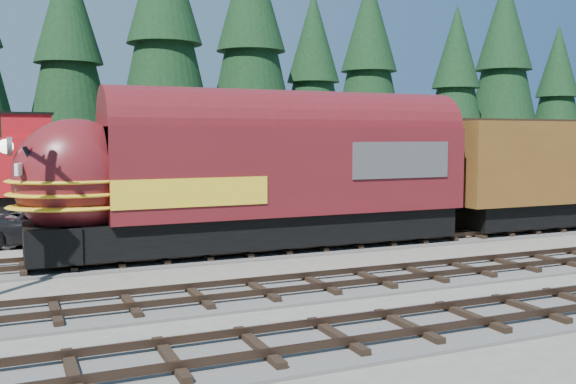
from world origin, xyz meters
name	(u,v)px	position (x,y,z in m)	size (l,w,h in m)	color
ground	(402,264)	(0.00, 0.00, 0.00)	(120.00, 120.00, 0.00)	#6B665B
track_siding	(535,230)	(10.00, 4.00, 0.06)	(68.00, 3.20, 0.33)	#4C4947
track_spur	(57,217)	(-10.00, 18.00, 0.06)	(32.00, 3.20, 0.33)	#4C4947
depot	(282,165)	(0.00, 10.50, 2.96)	(12.80, 7.00, 5.30)	gold
conifer_backdrop	(239,51)	(2.88, 24.92, 10.39)	(78.65, 21.57, 17.04)	black
locomotive	(246,182)	(-4.23, 4.00, 2.70)	(17.10, 3.40, 4.65)	black
caboose	(8,171)	(-12.30, 18.00, 2.57)	(9.96, 2.89, 5.18)	black
pickup_truck_a	(50,226)	(-10.84, 9.19, 0.77)	(2.55, 5.52, 1.53)	black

